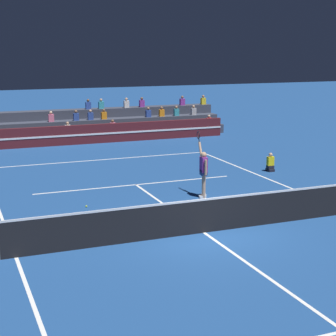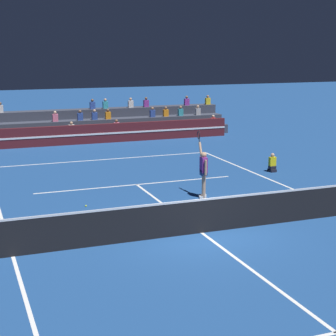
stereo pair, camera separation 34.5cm
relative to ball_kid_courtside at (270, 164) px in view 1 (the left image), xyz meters
The scene contains 8 objects.
ground_plane 9.16m from the ball_kid_courtside, 134.15° to the right, with size 120.00×120.00×0.00m, color navy.
court_lines 9.16m from the ball_kid_courtside, 134.15° to the right, with size 11.10×23.90×0.01m.
tennis_net 9.16m from the ball_kid_courtside, 134.15° to the right, with size 12.00×0.10×1.10m.
sponsor_banner_wall 12.01m from the ball_kid_courtside, 122.08° to the left, with size 18.00×0.26×1.10m.
bleacher_stand 14.23m from the ball_kid_courtside, 116.64° to the left, with size 19.41×2.85×2.28m.
ball_kid_courtside is the anchor object (origin of this frame).
tennis_player 5.51m from the ball_kid_courtside, 148.42° to the right, with size 0.37×1.12×2.45m.
tennis_ball 9.38m from the ball_kid_courtside, 164.00° to the right, with size 0.07×0.07×0.07m, color #C6DB33.
Camera 1 is at (-6.95, -14.50, 5.47)m, focal length 60.00 mm.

